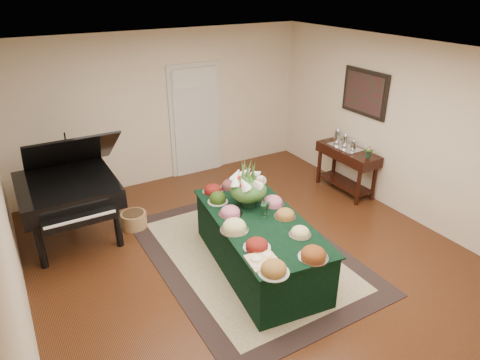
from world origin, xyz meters
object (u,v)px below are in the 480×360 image
grand_piano (68,189)px  mahogany_sideboard (347,159)px  floral_centerpiece (248,185)px  buffet_table (259,243)px

grand_piano → mahogany_sideboard: bearing=-10.6°
grand_piano → mahogany_sideboard: size_ratio=1.38×
mahogany_sideboard → grand_piano: bearing=169.4°
floral_centerpiece → grand_piano: size_ratio=0.31×
buffet_table → grand_piano: 2.78m
grand_piano → mahogany_sideboard: (4.46, -0.84, -0.18)m
buffet_table → mahogany_sideboard: 2.77m
buffet_table → floral_centerpiece: (0.07, 0.39, 0.66)m
buffet_table → grand_piano: size_ratio=1.42×
floral_centerpiece → mahogany_sideboard: floral_centerpiece is taller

